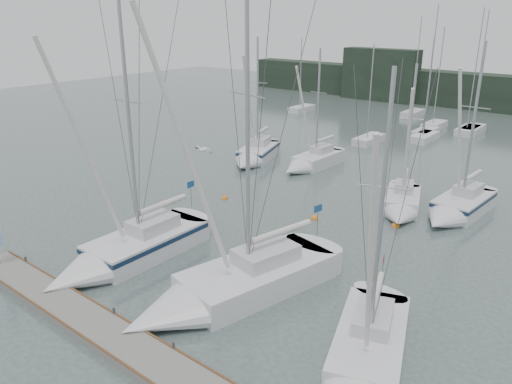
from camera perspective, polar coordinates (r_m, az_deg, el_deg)
ground at (r=25.40m, az=-5.54°, el=-12.02°), size 160.00×160.00×0.00m
dock at (r=22.65m, az=-14.77°, el=-16.48°), size 24.00×2.00×0.40m
far_building_left at (r=83.61m, az=14.00°, el=12.88°), size 12.00×3.00×8.00m
sailboat_near_left at (r=28.97m, az=-15.32°, el=-6.97°), size 3.31×10.65×15.22m
sailboat_near_center at (r=24.62m, az=-4.55°, el=-11.42°), size 6.01×12.03×16.96m
sailboat_near_right at (r=20.61m, az=12.17°, el=-19.35°), size 5.49×9.36×12.65m
sailboat_mid_a at (r=47.09m, az=-0.22°, el=4.17°), size 5.01×8.23×12.16m
sailboat_mid_b at (r=45.34m, az=6.09°, el=3.32°), size 2.73×7.49×11.25m
sailboat_mid_c at (r=36.39m, az=16.28°, el=-1.60°), size 4.35×6.83×10.96m
sailboat_mid_d at (r=36.92m, az=21.84°, el=-1.84°), size 3.23×7.82×12.56m
buoy_a at (r=34.54m, az=6.64°, el=-3.06°), size 0.54×0.54×0.54m
buoy_b at (r=34.37m, az=15.65°, el=-3.82°), size 0.54×0.54×0.54m
buoy_c at (r=38.06m, az=-3.60°, el=-0.75°), size 0.50×0.50×0.50m
seagull at (r=21.84m, az=-6.00°, el=4.84°), size 1.09×0.51×0.22m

